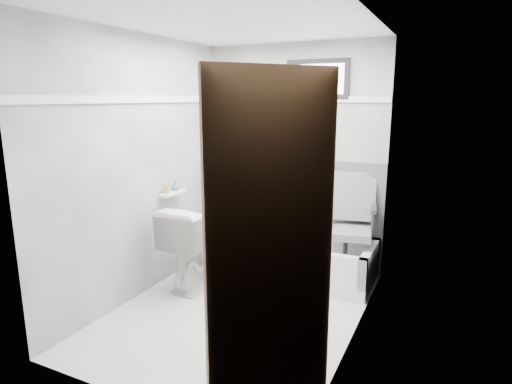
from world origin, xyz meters
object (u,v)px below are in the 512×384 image
Objects in this scene: bathtub at (300,257)px; door at (295,278)px; office_chair at (346,224)px; soap_bottle_b at (175,186)px; soap_bottle_a at (167,188)px; toilet at (198,245)px.

bathtub is 0.75× the size of door.
bathtub is at bearing 175.30° from office_chair.
door is (0.29, -2.26, 0.39)m from office_chair.
door is 2.56m from soap_bottle_b.
office_chair is 1.76m from soap_bottle_b.
bathtub is at bearing 29.05° from soap_bottle_a.
door is 19.57× the size of soap_bottle_b.
bathtub is 0.61m from office_chair.
toilet is 8.14× the size of soap_bottle_a.
office_chair reaches higher than toilet.
bathtub is at bearing 23.55° from soap_bottle_b.
office_chair is at bearing -152.83° from toilet.
door reaches higher than soap_bottle_a.
soap_bottle_a is 0.14m from soap_bottle_b.
soap_bottle_b is at bearing 90.00° from soap_bottle_a.
office_chair is 0.49× the size of door.
door reaches higher than soap_bottle_b.
toilet is (-0.85, -0.61, 0.20)m from bathtub.
bathtub is 2.46m from door.
soap_bottle_b is (0.00, 0.14, -0.01)m from soap_bottle_a.
soap_bottle_a is at bearing 8.34° from toilet.
door is (0.75, -2.21, 0.79)m from bathtub.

